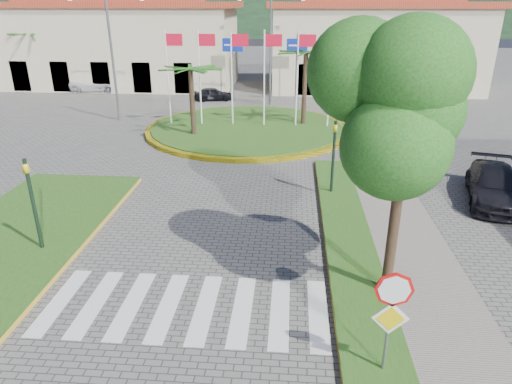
# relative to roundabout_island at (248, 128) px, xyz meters

# --- Properties ---
(sidewalk_right) EXTENTS (4.00, 28.00, 0.15)m
(sidewalk_right) POSITION_rel_roundabout_island_xyz_m (6.00, -20.00, -0.10)
(sidewalk_right) COLOR gray
(sidewalk_right) RESTS_ON ground
(verge_right) EXTENTS (1.60, 28.00, 0.18)m
(verge_right) POSITION_rel_roundabout_island_xyz_m (4.80, -20.00, -0.08)
(verge_right) COLOR #214E16
(verge_right) RESTS_ON ground
(crosswalk) EXTENTS (8.00, 3.00, 0.01)m
(crosswalk) POSITION_rel_roundabout_island_xyz_m (-0.00, -18.00, -0.17)
(crosswalk) COLOR silver
(crosswalk) RESTS_ON ground
(roundabout_island) EXTENTS (12.70, 12.70, 6.00)m
(roundabout_island) POSITION_rel_roundabout_island_xyz_m (0.00, 0.00, 0.00)
(roundabout_island) COLOR yellow
(roundabout_island) RESTS_ON ground
(stop_sign) EXTENTS (0.80, 0.11, 2.65)m
(stop_sign) POSITION_rel_roundabout_island_xyz_m (4.90, -20.04, 1.62)
(stop_sign) COLOR slate
(stop_sign) RESTS_ON ground
(deciduous_tree) EXTENTS (3.60, 3.60, 6.80)m
(deciduous_tree) POSITION_rel_roundabout_island_xyz_m (5.50, -17.00, 5.00)
(deciduous_tree) COLOR black
(deciduous_tree) RESTS_ON ground
(traffic_light_left) EXTENTS (0.15, 0.18, 3.20)m
(traffic_light_left) POSITION_rel_roundabout_island_xyz_m (-5.20, -15.50, 1.77)
(traffic_light_left) COLOR black
(traffic_light_left) RESTS_ON ground
(traffic_light_right) EXTENTS (0.15, 0.18, 3.20)m
(traffic_light_right) POSITION_rel_roundabout_island_xyz_m (4.50, -10.00, 1.77)
(traffic_light_right) COLOR black
(traffic_light_right) RESTS_ON ground
(traffic_light_far) EXTENTS (0.18, 0.15, 3.20)m
(traffic_light_far) POSITION_rel_roundabout_island_xyz_m (8.00, 4.00, 1.77)
(traffic_light_far) COLOR black
(traffic_light_far) RESTS_ON ground
(direction_sign_west) EXTENTS (1.60, 0.14, 5.20)m
(direction_sign_west) POSITION_rel_roundabout_island_xyz_m (-2.00, 8.97, 3.36)
(direction_sign_west) COLOR slate
(direction_sign_west) RESTS_ON ground
(direction_sign_east) EXTENTS (1.60, 0.14, 5.20)m
(direction_sign_east) POSITION_rel_roundabout_island_xyz_m (3.00, 8.97, 3.36)
(direction_sign_east) COLOR slate
(direction_sign_east) RESTS_ON ground
(street_lamp_centre) EXTENTS (4.80, 0.16, 8.00)m
(street_lamp_centre) POSITION_rel_roundabout_island_xyz_m (1.00, 8.00, 4.32)
(street_lamp_centre) COLOR slate
(street_lamp_centre) RESTS_ON ground
(street_lamp_west) EXTENTS (4.80, 0.16, 8.00)m
(street_lamp_west) POSITION_rel_roundabout_island_xyz_m (-9.00, 2.00, 4.32)
(street_lamp_west) COLOR slate
(street_lamp_west) RESTS_ON ground
(building_left) EXTENTS (23.32, 9.54, 8.05)m
(building_left) POSITION_rel_roundabout_island_xyz_m (-14.00, 16.00, 3.73)
(building_left) COLOR beige
(building_left) RESTS_ON ground
(building_right) EXTENTS (19.08, 9.54, 8.05)m
(building_right) POSITION_rel_roundabout_island_xyz_m (10.00, 16.00, 3.73)
(building_right) COLOR beige
(building_right) RESTS_ON ground
(white_van) EXTENTS (4.69, 2.46, 1.26)m
(white_van) POSITION_rel_roundabout_island_xyz_m (-14.83, 12.36, 0.46)
(white_van) COLOR silver
(white_van) RESTS_ON ground
(car_dark_a) EXTENTS (3.32, 1.91, 1.06)m
(car_dark_a) POSITION_rel_roundabout_island_xyz_m (-3.74, 9.25, 0.36)
(car_dark_a) COLOR black
(car_dark_a) RESTS_ON ground
(car_dark_b) EXTENTS (4.37, 2.84, 1.36)m
(car_dark_b) POSITION_rel_roundabout_island_xyz_m (4.61, 12.86, 0.51)
(car_dark_b) COLOR black
(car_dark_b) RESTS_ON ground
(car_side_right) EXTENTS (3.09, 5.09, 1.38)m
(car_side_right) POSITION_rel_roundabout_island_xyz_m (11.02, -10.09, 0.52)
(car_side_right) COLOR black
(car_side_right) RESTS_ON ground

